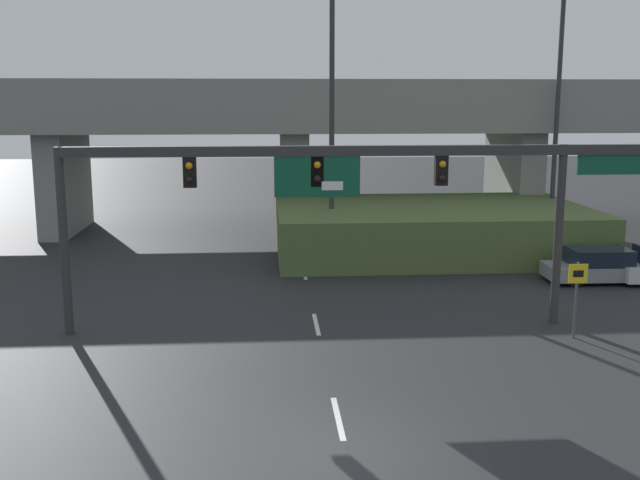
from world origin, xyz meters
The scene contains 9 objects.
ground_plane centered at (0.00, 0.00, 0.00)m, with size 160.00×160.00×0.00m, color #262628.
lane_markings centered at (0.00, 12.62, 0.00)m, with size 0.14×39.49×0.01m.
signal_gantry centered at (1.18, 8.49, 4.89)m, with size 19.19×0.44×5.90m.
speed_limit_sign centered at (7.92, 6.88, 1.58)m, with size 0.60×0.11×2.42m.
highway_light_pole_near centered at (1.48, 19.92, 7.55)m, with size 0.70×0.36×14.34m.
highway_light_pole_far centered at (13.23, 22.69, 6.60)m, with size 0.70×0.36×12.46m.
overpass_bridge centered at (0.00, 27.48, 5.86)m, with size 44.95×8.41×8.33m.
grass_embankment centered at (6.35, 20.52, 1.13)m, with size 14.82×9.79×2.25m.
parked_sedan_near_right centered at (11.97, 13.90, 0.64)m, with size 4.65×1.95×1.39m.
Camera 1 is at (-1.63, -14.83, 7.35)m, focal length 42.00 mm.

